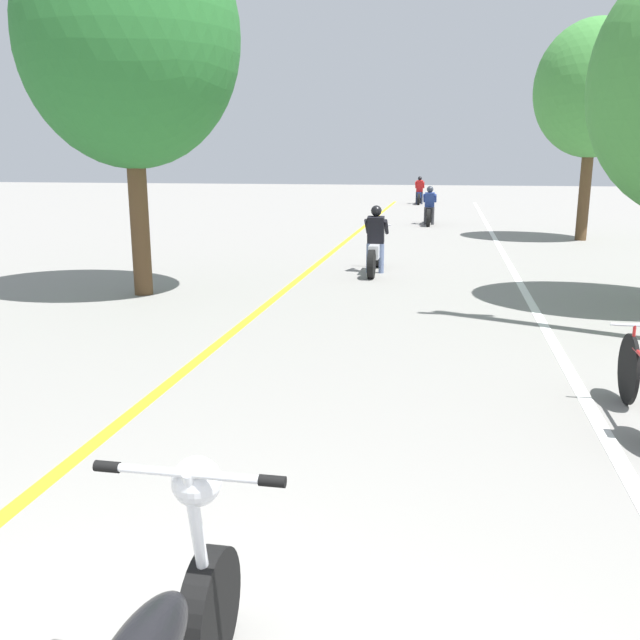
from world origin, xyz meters
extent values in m
cube|color=yellow|center=(-1.70, 12.20, 0.00)|extent=(0.14, 48.00, 0.01)
cube|color=white|center=(2.57, 12.20, 0.00)|extent=(0.14, 48.00, 0.01)
cylinder|color=#513A23|center=(5.01, 19.15, 1.59)|extent=(0.32, 0.32, 3.19)
ellipsoid|color=#42893D|center=(5.01, 19.15, 4.22)|extent=(3.26, 2.94, 3.75)
cylinder|color=#513A23|center=(-4.06, 9.24, 1.55)|extent=(0.32, 0.32, 3.10)
ellipsoid|color=#286B2D|center=(-4.06, 9.24, 4.26)|extent=(3.66, 3.30, 4.21)
cylinder|color=black|center=(0.13, 0.89, 0.29)|extent=(0.12, 0.58, 0.58)
cylinder|color=silver|center=(0.13, 0.80, 0.68)|extent=(0.06, 0.23, 0.79)
cylinder|color=silver|center=(0.13, 0.71, 1.07)|extent=(0.72, 0.04, 0.04)
cylinder|color=black|center=(-0.23, 0.71, 1.07)|extent=(0.11, 0.05, 0.05)
cylinder|color=black|center=(0.49, 0.71, 1.07)|extent=(0.11, 0.05, 0.05)
sphere|color=silver|center=(0.13, 0.80, 0.99)|extent=(0.22, 0.22, 0.22)
cylinder|color=black|center=(-0.29, 13.06, 0.29)|extent=(0.12, 0.58, 0.58)
cylinder|color=black|center=(-0.29, 11.56, 0.29)|extent=(0.12, 0.58, 0.58)
cube|color=silver|center=(-0.29, 12.31, 0.47)|extent=(0.20, 0.96, 0.28)
cylinder|color=silver|center=(-0.29, 12.96, 0.93)|extent=(0.50, 0.03, 0.03)
cylinder|color=slate|center=(-0.42, 12.26, 0.30)|extent=(0.11, 0.11, 0.61)
cylinder|color=slate|center=(-0.16, 12.26, 0.30)|extent=(0.11, 0.11, 0.61)
cube|color=black|center=(-0.29, 12.29, 0.89)|extent=(0.34, 0.28, 0.58)
cylinder|color=black|center=(-0.49, 12.45, 0.95)|extent=(0.08, 0.46, 0.35)
cylinder|color=black|center=(-0.09, 12.45, 0.95)|extent=(0.08, 0.46, 0.35)
sphere|color=black|center=(-0.29, 12.33, 1.28)|extent=(0.22, 0.22, 0.22)
cylinder|color=black|center=(0.51, 23.95, 0.30)|extent=(0.12, 0.61, 0.61)
cylinder|color=black|center=(0.51, 22.40, 0.30)|extent=(0.12, 0.61, 0.61)
cube|color=black|center=(0.51, 23.18, 0.48)|extent=(0.20, 0.99, 0.28)
cylinder|color=silver|center=(0.51, 23.85, 0.96)|extent=(0.50, 0.03, 0.03)
cylinder|color=#38383D|center=(0.38, 23.13, 0.31)|extent=(0.11, 0.11, 0.62)
cylinder|color=#38383D|center=(0.64, 23.13, 0.31)|extent=(0.11, 0.11, 0.62)
cube|color=navy|center=(0.51, 23.16, 0.88)|extent=(0.34, 0.27, 0.53)
cylinder|color=navy|center=(0.31, 23.32, 0.93)|extent=(0.08, 0.42, 0.33)
cylinder|color=navy|center=(0.71, 23.32, 0.93)|extent=(0.08, 0.42, 0.33)
sphere|color=#2D333D|center=(0.51, 23.20, 1.25)|extent=(0.23, 0.23, 0.23)
cylinder|color=black|center=(-0.32, 35.22, 0.29)|extent=(0.12, 0.58, 0.58)
cylinder|color=black|center=(-0.32, 33.69, 0.29)|extent=(0.12, 0.58, 0.58)
cube|color=navy|center=(-0.32, 34.46, 0.47)|extent=(0.20, 0.98, 0.28)
cylinder|color=silver|center=(-0.32, 35.12, 0.93)|extent=(0.50, 0.03, 0.03)
cylinder|color=#282D3D|center=(-0.45, 34.41, 0.30)|extent=(0.11, 0.11, 0.61)
cylinder|color=#282D3D|center=(-0.19, 34.41, 0.30)|extent=(0.11, 0.11, 0.61)
cube|color=red|center=(-0.32, 34.44, 0.91)|extent=(0.34, 0.28, 0.62)
cylinder|color=red|center=(-0.52, 34.60, 0.97)|extent=(0.08, 0.48, 0.37)
cylinder|color=red|center=(-0.12, 34.60, 0.97)|extent=(0.08, 0.48, 0.37)
sphere|color=black|center=(-0.32, 34.48, 1.31)|extent=(0.21, 0.21, 0.21)
cylinder|color=black|center=(2.94, 5.00, 0.35)|extent=(0.04, 0.69, 0.69)
cylinder|color=#B21E1E|center=(2.94, 4.95, 0.57)|extent=(0.03, 0.03, 0.45)
cylinder|color=silver|center=(2.94, 4.95, 0.80)|extent=(0.44, 0.03, 0.03)
camera|label=1|loc=(1.14, -1.71, 2.34)|focal=38.00mm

